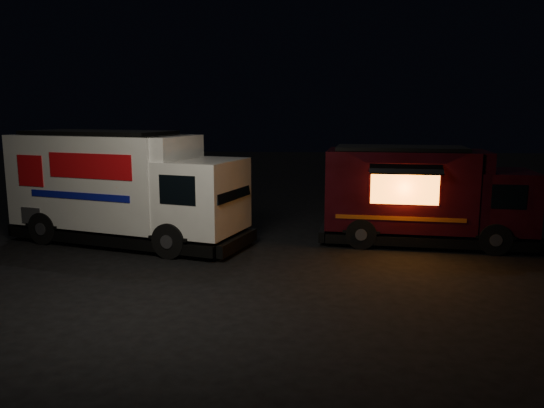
{
  "coord_description": "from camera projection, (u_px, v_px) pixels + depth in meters",
  "views": [
    {
      "loc": [
        2.71,
        -13.63,
        4.01
      ],
      "look_at": [
        1.67,
        2.0,
        1.28
      ],
      "focal_mm": 35.0,
      "sensor_mm": 36.0,
      "label": 1
    }
  ],
  "objects": [
    {
      "name": "red_truck",
      "position": [
        427.0,
        196.0,
        16.17
      ],
      "size": [
        6.63,
        3.09,
        2.98
      ],
      "primitive_type": null,
      "rotation": [
        0.0,
        0.0,
        -0.12
      ],
      "color": "#340911",
      "rests_on": "ground"
    },
    {
      "name": "ground",
      "position": [
        205.0,
        263.0,
        14.26
      ],
      "size": [
        80.0,
        80.0,
        0.0
      ],
      "primitive_type": "plane",
      "color": "black",
      "rests_on": "ground"
    },
    {
      "name": "white_truck",
      "position": [
        128.0,
        187.0,
        16.26
      ],
      "size": [
        8.0,
        4.73,
        3.44
      ],
      "primitive_type": null,
      "rotation": [
        0.0,
        0.0,
        -0.3
      ],
      "color": "silver",
      "rests_on": "ground"
    }
  ]
}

